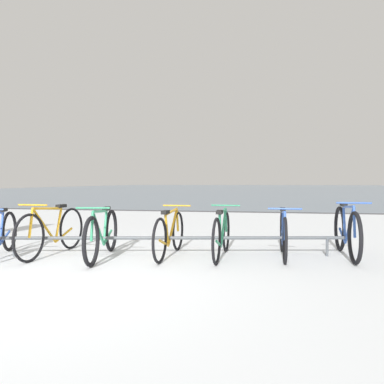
{
  "coord_description": "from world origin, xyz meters",
  "views": [
    {
      "loc": [
        2.25,
        -3.83,
        1.13
      ],
      "look_at": [
        1.06,
        2.77,
        0.94
      ],
      "focal_mm": 34.65,
      "sensor_mm": 36.0,
      "label": 1
    }
  ],
  "objects_px": {
    "bicycle_2": "(102,234)",
    "bicycle_4": "(222,234)",
    "bicycle_3": "(170,234)",
    "bicycle_1": "(52,231)",
    "bicycle_6": "(347,232)",
    "bicycle_5": "(283,234)"
  },
  "relations": [
    {
      "from": "bicycle_1",
      "to": "bicycle_2",
      "type": "bearing_deg",
      "value": -5.51
    },
    {
      "from": "bicycle_2",
      "to": "bicycle_5",
      "type": "xyz_separation_m",
      "value": [
        2.64,
        0.55,
        -0.01
      ]
    },
    {
      "from": "bicycle_6",
      "to": "bicycle_1",
      "type": "bearing_deg",
      "value": -171.73
    },
    {
      "from": "bicycle_6",
      "to": "bicycle_2",
      "type": "bearing_deg",
      "value": -168.5
    },
    {
      "from": "bicycle_5",
      "to": "bicycle_2",
      "type": "bearing_deg",
      "value": -168.26
    },
    {
      "from": "bicycle_2",
      "to": "bicycle_3",
      "type": "height_order",
      "value": "bicycle_2"
    },
    {
      "from": "bicycle_4",
      "to": "bicycle_6",
      "type": "bearing_deg",
      "value": 11.23
    },
    {
      "from": "bicycle_5",
      "to": "bicycle_6",
      "type": "height_order",
      "value": "bicycle_6"
    },
    {
      "from": "bicycle_4",
      "to": "bicycle_5",
      "type": "bearing_deg",
      "value": 11.67
    },
    {
      "from": "bicycle_3",
      "to": "bicycle_4",
      "type": "distance_m",
      "value": 0.79
    },
    {
      "from": "bicycle_3",
      "to": "bicycle_6",
      "type": "xyz_separation_m",
      "value": [
        2.62,
        0.41,
        0.04
      ]
    },
    {
      "from": "bicycle_3",
      "to": "bicycle_5",
      "type": "distance_m",
      "value": 1.7
    },
    {
      "from": "bicycle_5",
      "to": "bicycle_6",
      "type": "bearing_deg",
      "value": 10.8
    },
    {
      "from": "bicycle_1",
      "to": "bicycle_3",
      "type": "distance_m",
      "value": 1.82
    },
    {
      "from": "bicycle_1",
      "to": "bicycle_5",
      "type": "distance_m",
      "value": 3.52
    },
    {
      "from": "bicycle_2",
      "to": "bicycle_4",
      "type": "distance_m",
      "value": 1.77
    },
    {
      "from": "bicycle_3",
      "to": "bicycle_6",
      "type": "distance_m",
      "value": 2.65
    },
    {
      "from": "bicycle_5",
      "to": "bicycle_6",
      "type": "distance_m",
      "value": 0.95
    },
    {
      "from": "bicycle_3",
      "to": "bicycle_1",
      "type": "bearing_deg",
      "value": -172.64
    },
    {
      "from": "bicycle_3",
      "to": "bicycle_6",
      "type": "height_order",
      "value": "bicycle_6"
    },
    {
      "from": "bicycle_1",
      "to": "bicycle_3",
      "type": "xyz_separation_m",
      "value": [
        1.8,
        0.23,
        -0.03
      ]
    },
    {
      "from": "bicycle_1",
      "to": "bicycle_2",
      "type": "height_order",
      "value": "bicycle_1"
    }
  ]
}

